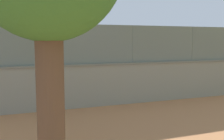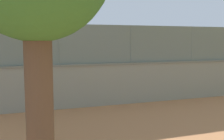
% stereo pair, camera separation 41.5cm
% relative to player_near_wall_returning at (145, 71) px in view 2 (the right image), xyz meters
% --- Properties ---
extents(ground_plane, '(260.00, 260.00, 0.00)m').
position_rel_player_near_wall_returning_xyz_m(ground_plane, '(2.48, -8.32, -0.88)').
color(ground_plane, '#B27247').
extents(perimeter_wall, '(29.49, 1.29, 1.84)m').
position_rel_player_near_wall_returning_xyz_m(perimeter_wall, '(1.38, 4.32, 0.04)').
color(perimeter_wall, gray).
rests_on(perimeter_wall, ground_plane).
extents(fence_panel_on_wall, '(28.96, 0.89, 1.66)m').
position_rel_player_near_wall_returning_xyz_m(fence_panel_on_wall, '(1.38, 4.32, 1.79)').
color(fence_panel_on_wall, slate).
rests_on(fence_panel_on_wall, perimeter_wall).
extents(player_near_wall_returning, '(0.85, 1.06, 1.51)m').
position_rel_player_near_wall_returning_xyz_m(player_near_wall_returning, '(0.00, 0.00, 0.00)').
color(player_near_wall_returning, navy).
rests_on(player_near_wall_returning, ground_plane).
extents(player_at_service_line, '(0.79, 1.29, 1.69)m').
position_rel_player_near_wall_returning_xyz_m(player_at_service_line, '(5.87, -2.51, 0.12)').
color(player_at_service_line, '#B2B2B2').
rests_on(player_at_service_line, ground_plane).
extents(sports_ball, '(0.14, 0.14, 0.14)m').
position_rel_player_near_wall_returning_xyz_m(sports_ball, '(-0.46, 2.06, -0.82)').
color(sports_ball, yellow).
rests_on(sports_ball, ground_plane).
extents(spare_ball_by_wall, '(0.13, 0.13, 0.13)m').
position_rel_player_near_wall_returning_xyz_m(spare_ball_by_wall, '(3.23, 2.43, -0.82)').
color(spare_ball_by_wall, yellow).
rests_on(spare_ball_by_wall, ground_plane).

